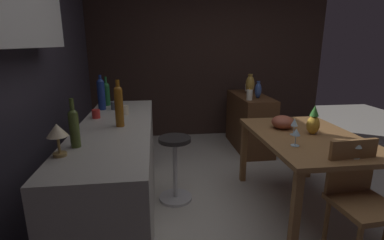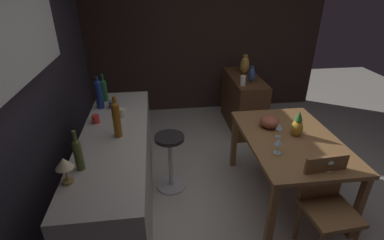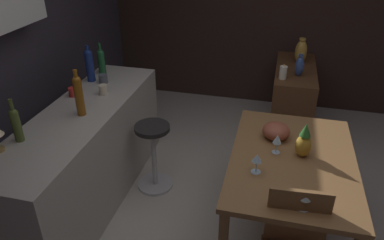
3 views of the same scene
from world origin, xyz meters
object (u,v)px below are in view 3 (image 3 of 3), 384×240
object	(u,v)px
cup_red	(73,92)
pillar_candle_tall	(283,72)
pineapple_centerpiece	(304,142)
wine_bottle_olive	(16,123)
wine_bottle_cobalt	(89,64)
wine_glass_center	(306,195)
pillar_candle_short	(302,53)
wine_glass_left	(257,159)
vase_ceramic_blue	(299,66)
sideboard_cabinet	(291,101)
wine_glass_right	(277,140)
cup_cream	(103,89)
wine_bottle_green	(101,60)
cup_slate	(103,79)
dining_table	(292,167)
vase_brass	(301,52)
bar_stool	(154,155)
fruit_bowl	(276,131)
wine_bottle_amber	(79,94)

from	to	relation	value
cup_red	pillar_candle_tall	size ratio (longest dim) A/B	0.65
pineapple_centerpiece	wine_bottle_olive	world-z (taller)	wine_bottle_olive
wine_bottle_cobalt	cup_red	size ratio (longest dim) A/B	3.33
wine_glass_center	pillar_candle_tall	world-z (taller)	pillar_candle_tall
cup_red	pillar_candle_short	xyz separation A→B (m)	(1.78, -2.01, -0.06)
wine_bottle_olive	wine_bottle_cobalt	world-z (taller)	wine_bottle_cobalt
wine_glass_left	wine_glass_center	xyz separation A→B (m)	(-0.30, -0.32, -0.00)
vase_ceramic_blue	cup_red	bearing A→B (deg)	120.88
pillar_candle_tall	pillar_candle_short	bearing A→B (deg)	-15.83
sideboard_cabinet	wine_glass_right	distance (m)	1.71
pineapple_centerpiece	wine_bottle_olive	xyz separation A→B (m)	(-0.53, 1.98, 0.19)
sideboard_cabinet	wine_bottle_olive	bearing A→B (deg)	138.41
vase_ceramic_blue	cup_cream	bearing A→B (deg)	121.94
wine_glass_right	wine_bottle_cobalt	distance (m)	1.91
cup_red	wine_bottle_green	bearing A→B (deg)	-1.35
wine_glass_left	cup_slate	xyz separation A→B (m)	(0.86, 1.55, 0.09)
dining_table	vase_brass	size ratio (longest dim) A/B	4.60
sideboard_cabinet	vase_brass	size ratio (longest dim) A/B	3.75
bar_stool	wine_bottle_green	distance (m)	1.11
fruit_bowl	pillar_candle_short	world-z (taller)	pillar_candle_short
sideboard_cabinet	dining_table	bearing A→B (deg)	179.55
pillar_candle_short	pillar_candle_tall	bearing A→B (deg)	164.17
fruit_bowl	wine_glass_left	bearing A→B (deg)	167.21
pineapple_centerpiece	cup_red	size ratio (longest dim) A/B	2.56
pineapple_centerpiece	pillar_candle_tall	world-z (taller)	pineapple_centerpiece
cup_slate	wine_bottle_amber	bearing A→B (deg)	-169.44
bar_stool	cup_red	size ratio (longest dim) A/B	6.29
wine_bottle_amber	cup_slate	world-z (taller)	wine_bottle_amber
sideboard_cabinet	wine_glass_center	distance (m)	2.27
wine_bottle_olive	bar_stool	bearing A→B (deg)	-41.45
sideboard_cabinet	wine_glass_right	size ratio (longest dim) A/B	7.07
wine_glass_center	wine_bottle_olive	bearing A→B (deg)	88.39
wine_glass_right	wine_glass_center	size ratio (longest dim) A/B	1.08
sideboard_cabinet	pillar_candle_tall	size ratio (longest dim) A/B	6.73
bar_stool	wine_glass_center	bearing A→B (deg)	-123.62
cup_slate	pillar_candle_short	size ratio (longest dim) A/B	0.85
wine_glass_center	wine_glass_right	bearing A→B (deg)	18.16
pillar_candle_short	vase_ceramic_blue	distance (m)	0.61
vase_brass	vase_ceramic_blue	xyz separation A→B (m)	(-0.40, 0.02, -0.03)
bar_stool	wine_bottle_olive	bearing A→B (deg)	138.55
dining_table	pineapple_centerpiece	distance (m)	0.21
wine_bottle_cobalt	cup_cream	world-z (taller)	wine_bottle_cobalt
dining_table	cup_slate	world-z (taller)	cup_slate
wine_bottle_green	wine_glass_center	bearing A→B (deg)	-124.80
pillar_candle_tall	pillar_candle_short	size ratio (longest dim) A/B	1.15
fruit_bowl	pillar_candle_short	distance (m)	1.82
wine_glass_left	wine_bottle_amber	bearing A→B (deg)	81.46
wine_bottle_olive	pillar_candle_tall	size ratio (longest dim) A/B	2.00
cup_red	cup_slate	bearing A→B (deg)	-20.37
vase_ceramic_blue	cup_slate	bearing A→B (deg)	114.36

